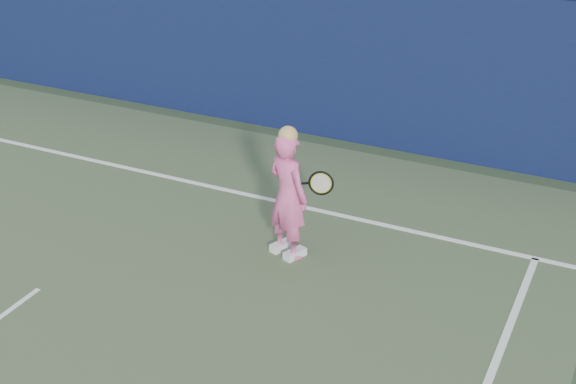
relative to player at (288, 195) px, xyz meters
The scene contains 3 objects.
backstop_wall 4.24m from the player, 120.50° to the left, with size 24.00×0.40×2.50m, color #0C1738.
player is the anchor object (origin of this frame).
racket 0.49m from the player, 68.31° to the left, with size 0.58×0.13×0.31m.
Camera 1 is at (5.64, -4.45, 4.92)m, focal length 50.00 mm.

